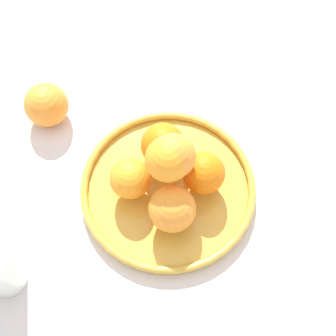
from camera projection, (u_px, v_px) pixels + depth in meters
The scene contains 4 objects.
ground_plane at pixel (168, 191), 0.83m from camera, with size 4.00×4.00×0.00m, color silver.
fruit_bowl at pixel (168, 188), 0.82m from camera, with size 0.31×0.31×0.03m.
orange_pile at pixel (169, 170), 0.76m from camera, with size 0.18×0.17×0.13m.
stray_orange at pixel (46, 105), 0.86m from camera, with size 0.08×0.08×0.08m, color orange.
Camera 1 is at (-0.26, 0.20, 0.76)m, focal length 50.00 mm.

